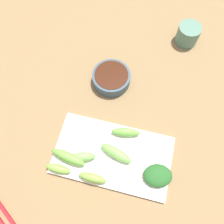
{
  "coord_description": "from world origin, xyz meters",
  "views": [
    {
      "loc": [
        0.22,
        0.06,
        0.65
      ],
      "look_at": [
        -0.03,
        -0.01,
        0.05
      ],
      "focal_mm": 38.65,
      "sensor_mm": 36.0,
      "label": 1
    }
  ],
  "objects": [
    {
      "name": "broccoli_leafy_2",
      "position": [
        0.11,
        0.14,
        0.05
      ],
      "size": [
        0.07,
        0.08,
        0.03
      ],
      "primitive_type": "ellipsoid",
      "rotation": [
        0.0,
        0.0,
        0.24
      ],
      "color": "#225823",
      "rests_on": "serving_plate"
    },
    {
      "name": "broccoli_stalk_1",
      "position": [
        0.01,
        0.04,
        0.05
      ],
      "size": [
        0.03,
        0.08,
        0.03
      ],
      "primitive_type": "ellipsoid",
      "rotation": [
        0.0,
        0.0,
        0.16
      ],
      "color": "#69AF46",
      "rests_on": "serving_plate"
    },
    {
      "name": "broccoli_stalk_6",
      "position": [
        0.11,
        -0.05,
        0.05
      ],
      "size": [
        0.04,
        0.07,
        0.03
      ],
      "primitive_type": "ellipsoid",
      "rotation": [
        0.0,
        0.0,
        0.31
      ],
      "color": "#70A853",
      "rests_on": "serving_plate"
    },
    {
      "name": "broccoli_stalk_5",
      "position": [
        0.08,
        0.03,
        0.05
      ],
      "size": [
        0.05,
        0.09,
        0.03
      ],
      "primitive_type": "ellipsoid",
      "rotation": [
        0.0,
        0.0,
        -0.3
      ],
      "color": "#71BB51",
      "rests_on": "serving_plate"
    },
    {
      "name": "serving_plate",
      "position": [
        0.08,
        0.02,
        0.03
      ],
      "size": [
        0.17,
        0.3,
        0.01
      ],
      "primitive_type": "cube",
      "color": "white",
      "rests_on": "tabletop"
    },
    {
      "name": "sauce_bowl",
      "position": [
        -0.14,
        -0.04,
        0.04
      ],
      "size": [
        0.11,
        0.11,
        0.04
      ],
      "color": "#334756",
      "rests_on": "tabletop"
    },
    {
      "name": "tabletop",
      "position": [
        0.0,
        0.0,
        0.01
      ],
      "size": [
        2.1,
        2.1,
        0.02
      ],
      "primitive_type": "cube",
      "color": "olive",
      "rests_on": "ground"
    },
    {
      "name": "broccoli_stalk_4",
      "position": [
        0.12,
        -0.08,
        0.05
      ],
      "size": [
        0.04,
        0.1,
        0.03
      ],
      "primitive_type": "ellipsoid",
      "rotation": [
        0.0,
        0.0,
        -0.17
      ],
      "color": "#67AC42",
      "rests_on": "serving_plate"
    },
    {
      "name": "broccoli_stalk_0",
      "position": [
        0.15,
        -0.1,
        0.04
      ],
      "size": [
        0.02,
        0.07,
        0.02
      ],
      "primitive_type": "ellipsoid",
      "rotation": [
        0.0,
        0.0,
        0.0
      ],
      "color": "#77B645",
      "rests_on": "serving_plate"
    },
    {
      "name": "broccoli_stalk_3",
      "position": [
        0.15,
        -0.01,
        0.05
      ],
      "size": [
        0.02,
        0.07,
        0.03
      ],
      "primitive_type": "ellipsoid",
      "rotation": [
        0.0,
        0.0,
        0.0
      ],
      "color": "#7AAF44",
      "rests_on": "serving_plate"
    },
    {
      "name": "tea_cup",
      "position": [
        -0.35,
        0.16,
        0.05
      ],
      "size": [
        0.07,
        0.07,
        0.06
      ],
      "primitive_type": "cylinder",
      "color": "#4D7565",
      "rests_on": "tabletop"
    }
  ]
}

